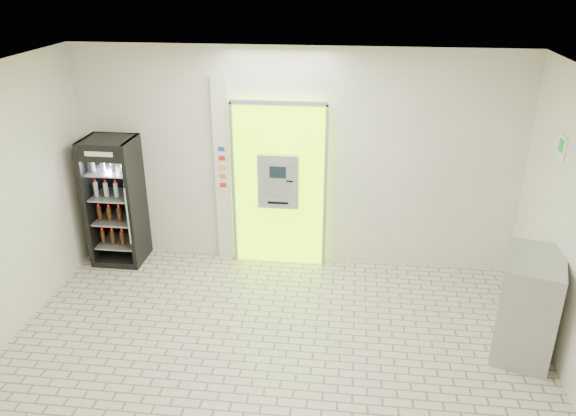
# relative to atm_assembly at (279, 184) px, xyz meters

# --- Properties ---
(ground) EXTENTS (6.00, 6.00, 0.00)m
(ground) POSITION_rel_atm_assembly_xyz_m (0.20, -2.41, -1.17)
(ground) COLOR #C1B4A0
(ground) RESTS_ON ground
(room_shell) EXTENTS (6.00, 6.00, 6.00)m
(room_shell) POSITION_rel_atm_assembly_xyz_m (0.20, -2.41, 0.67)
(room_shell) COLOR silver
(room_shell) RESTS_ON ground
(atm_assembly) EXTENTS (1.30, 0.24, 2.33)m
(atm_assembly) POSITION_rel_atm_assembly_xyz_m (0.00, 0.00, 0.00)
(atm_assembly) COLOR #9EFF00
(atm_assembly) RESTS_ON ground
(pillar) EXTENTS (0.22, 0.11, 2.60)m
(pillar) POSITION_rel_atm_assembly_xyz_m (-0.78, 0.04, 0.13)
(pillar) COLOR silver
(pillar) RESTS_ON ground
(beverage_cooler) EXTENTS (0.68, 0.65, 1.80)m
(beverage_cooler) POSITION_rel_atm_assembly_xyz_m (-2.27, -0.22, -0.31)
(beverage_cooler) COLOR black
(beverage_cooler) RESTS_ON ground
(steel_cabinet) EXTENTS (0.82, 0.99, 1.15)m
(steel_cabinet) POSITION_rel_atm_assembly_xyz_m (2.90, -1.73, -0.60)
(steel_cabinet) COLOR #9EA0A5
(steel_cabinet) RESTS_ON ground
(exit_sign) EXTENTS (0.02, 0.22, 0.26)m
(exit_sign) POSITION_rel_atm_assembly_xyz_m (3.19, -1.01, 0.95)
(exit_sign) COLOR white
(exit_sign) RESTS_ON room_shell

